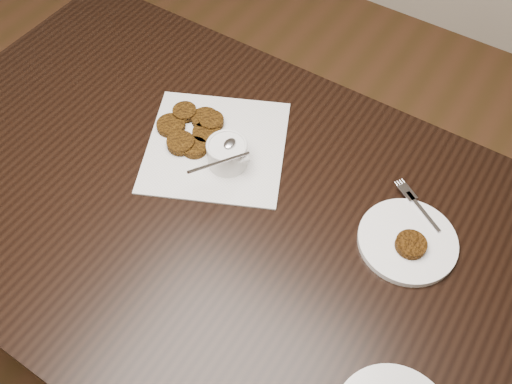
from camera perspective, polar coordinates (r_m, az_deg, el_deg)
floor at (r=1.83m, az=-5.96°, el=-17.76°), size 4.00×4.00×0.00m
table at (r=1.53m, az=-4.40°, el=-8.62°), size 1.47×0.94×0.75m
napkin at (r=1.29m, az=-4.14°, el=4.73°), size 0.42×0.42×0.00m
sauce_ramekin at (r=1.20m, az=-3.05°, el=4.94°), size 0.14×0.14×0.13m
patty_cluster at (r=1.31m, az=-5.90°, el=6.64°), size 0.28×0.28×0.02m
plate_with_patty at (r=1.17m, az=15.42°, el=-4.70°), size 0.28×0.28×0.03m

